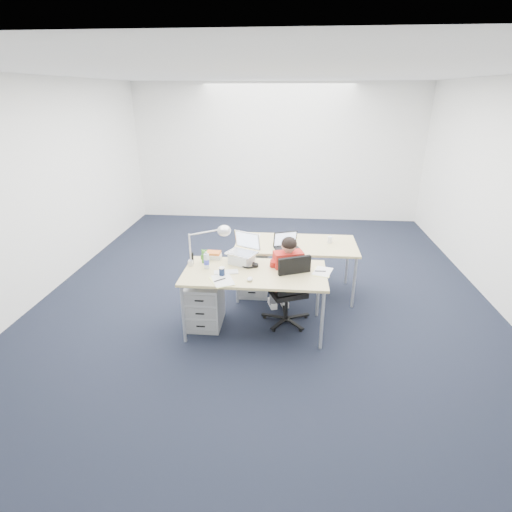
# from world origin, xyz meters

# --- Properties ---
(floor) EXTENTS (7.00, 7.00, 0.00)m
(floor) POSITION_xyz_m (0.00, 0.00, 0.00)
(floor) COLOR black
(floor) RESTS_ON ground
(room) EXTENTS (6.02, 7.02, 2.80)m
(room) POSITION_xyz_m (0.00, 0.00, 1.71)
(room) COLOR white
(room) RESTS_ON ground
(desk_near) EXTENTS (1.60, 0.80, 0.73)m
(desk_near) POSITION_xyz_m (-0.07, -1.00, 0.68)
(desk_near) COLOR tan
(desk_near) RESTS_ON ground
(desk_far) EXTENTS (1.60, 0.80, 0.73)m
(desk_far) POSITION_xyz_m (0.40, -0.05, 0.68)
(desk_far) COLOR tan
(desk_far) RESTS_ON ground
(office_chair) EXTENTS (0.77, 0.77, 0.92)m
(office_chair) POSITION_xyz_m (0.31, -0.85, 0.26)
(office_chair) COLOR black
(office_chair) RESTS_ON ground
(seated_person) EXTENTS (0.44, 0.63, 1.08)m
(seated_person) POSITION_xyz_m (0.27, -0.70, 0.55)
(seated_person) COLOR red
(seated_person) RESTS_ON ground
(drawer_pedestal_near) EXTENTS (0.40, 0.50, 0.55)m
(drawer_pedestal_near) POSITION_xyz_m (-0.67, -0.95, 0.28)
(drawer_pedestal_near) COLOR #AAAEB0
(drawer_pedestal_near) RESTS_ON ground
(drawer_pedestal_far) EXTENTS (0.40, 0.50, 0.55)m
(drawer_pedestal_far) POSITION_xyz_m (-0.17, -0.08, 0.28)
(drawer_pedestal_far) COLOR #AAAEB0
(drawer_pedestal_far) RESTS_ON ground
(silver_laptop) EXTENTS (0.41, 0.37, 0.35)m
(silver_laptop) POSITION_xyz_m (-0.24, -0.77, 0.90)
(silver_laptop) COLOR silver
(silver_laptop) RESTS_ON desk_near
(wireless_keyboard) EXTENTS (0.29, 0.17, 0.01)m
(wireless_keyboard) POSITION_xyz_m (-0.38, -1.05, 0.74)
(wireless_keyboard) COLOR white
(wireless_keyboard) RESTS_ON desk_near
(computer_mouse) EXTENTS (0.07, 0.10, 0.03)m
(computer_mouse) POSITION_xyz_m (-0.10, -1.23, 0.75)
(computer_mouse) COLOR white
(computer_mouse) RESTS_ON desk_near
(headphones) EXTENTS (0.27, 0.24, 0.04)m
(headphones) POSITION_xyz_m (-0.15, -0.84, 0.75)
(headphones) COLOR black
(headphones) RESTS_ON desk_near
(can_koozie) EXTENTS (0.08, 0.08, 0.10)m
(can_koozie) POSITION_xyz_m (-0.42, -1.14, 0.78)
(can_koozie) COLOR #142241
(can_koozie) RESTS_ON desk_near
(water_bottle) EXTENTS (0.07, 0.07, 0.20)m
(water_bottle) POSITION_xyz_m (-0.62, -0.95, 0.83)
(water_bottle) COLOR silver
(water_bottle) RESTS_ON desk_near
(bear_figurine) EXTENTS (0.09, 0.07, 0.17)m
(bear_figurine) POSITION_xyz_m (-0.68, -0.79, 0.81)
(bear_figurine) COLOR #26751F
(bear_figurine) RESTS_ON desk_near
(book_stack) EXTENTS (0.20, 0.16, 0.08)m
(book_stack) POSITION_xyz_m (-0.60, -0.65, 0.77)
(book_stack) COLOR silver
(book_stack) RESTS_ON desk_near
(cordless_phone) EXTENTS (0.05, 0.03, 0.15)m
(cordless_phone) POSITION_xyz_m (-0.82, -0.85, 0.81)
(cordless_phone) COLOR black
(cordless_phone) RESTS_ON desk_near
(papers_left) EXTENTS (0.31, 0.35, 0.01)m
(papers_left) POSITION_xyz_m (-0.40, -1.27, 0.73)
(papers_left) COLOR #FEFF93
(papers_left) RESTS_ON desk_near
(papers_right) EXTENTS (0.25, 0.30, 0.01)m
(papers_right) POSITION_xyz_m (0.68, -0.95, 0.73)
(papers_right) COLOR #FEFF93
(papers_right) RESTS_ON desk_near
(sunglasses) EXTENTS (0.12, 0.07, 0.03)m
(sunglasses) POSITION_xyz_m (0.18, -0.83, 0.74)
(sunglasses) COLOR black
(sunglasses) RESTS_ON desk_near
(desk_lamp) EXTENTS (0.48, 0.26, 0.52)m
(desk_lamp) POSITION_xyz_m (-0.67, -0.87, 0.99)
(desk_lamp) COLOR silver
(desk_lamp) RESTS_ON desk_near
(dark_laptop) EXTENTS (0.40, 0.39, 0.23)m
(dark_laptop) POSITION_xyz_m (0.29, -0.29, 0.84)
(dark_laptop) COLOR black
(dark_laptop) RESTS_ON desk_far
(far_cup) EXTENTS (0.06, 0.06, 0.09)m
(far_cup) POSITION_xyz_m (0.85, 0.01, 0.77)
(far_cup) COLOR white
(far_cup) RESTS_ON desk_far
(far_papers) EXTENTS (0.21, 0.29, 0.01)m
(far_papers) POSITION_xyz_m (-0.21, 0.11, 0.73)
(far_papers) COLOR white
(far_papers) RESTS_ON desk_far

